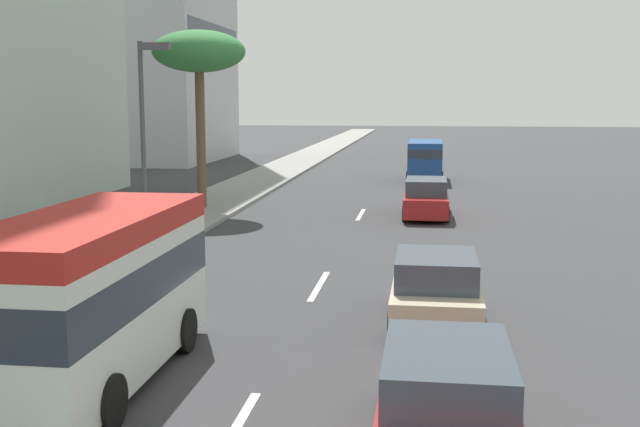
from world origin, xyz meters
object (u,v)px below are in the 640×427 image
palm_tree (199,54)px  car_fifth (446,406)px  car_third (426,198)px  street_lamp (146,123)px  van_lead (425,158)px  minibus_fourth (89,292)px  car_second (436,291)px

palm_tree → car_fifth: bearing=-156.0°
car_third → palm_tree: size_ratio=0.63×
palm_tree → street_lamp: 10.58m
van_lead → minibus_fourth: minibus_fourth is taller
van_lead → car_third: size_ratio=1.12×
car_second → car_fifth: bearing=-179.2°
van_lead → car_fifth: size_ratio=1.16×
street_lamp → minibus_fourth: bearing=-165.3°
car_second → car_third: size_ratio=0.86×
palm_tree → street_lamp: size_ratio=1.19×
van_lead → car_second: size_ratio=1.29×
van_lead → car_fifth: (-35.73, -0.45, -0.57)m
street_lamp → car_third: bearing=-39.7°
van_lead → car_second: bearing=-179.3°
van_lead → car_fifth: 35.74m
car_third → minibus_fourth: 20.47m
car_second → palm_tree: bearing=31.7°
minibus_fourth → street_lamp: street_lamp is taller
minibus_fourth → palm_tree: palm_tree is taller
car_second → minibus_fourth: (-4.23, 5.78, 0.85)m
car_second → palm_tree: size_ratio=0.54×
minibus_fourth → car_third: bearing=164.3°
car_third → minibus_fourth: bearing=164.3°
van_lead → car_second: van_lead is taller
car_second → palm_tree: (15.83, 9.78, 5.87)m
van_lead → minibus_fourth: 34.06m
car_second → minibus_fourth: bearing=126.2°
car_second → palm_tree: 19.51m
minibus_fourth → car_fifth: 6.29m
car_second → car_third: car_third is taller
minibus_fourth → street_lamp: size_ratio=0.98×
minibus_fourth → palm_tree: bearing=-168.7°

